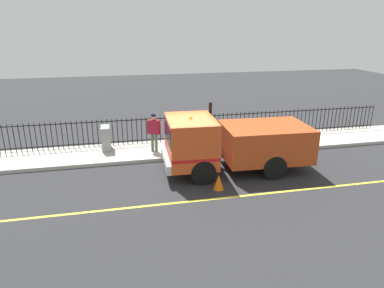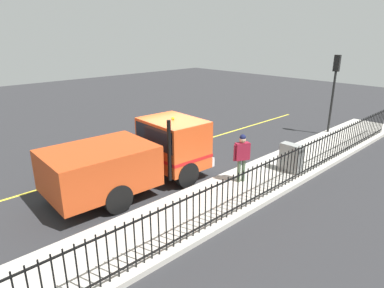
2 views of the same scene
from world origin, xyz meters
name	(u,v)px [view 1 (image 1 of 2)]	position (x,y,z in m)	size (l,w,h in m)	color
ground_plane	(184,173)	(0.00, 0.00, 0.00)	(60.54, 60.54, 0.00)	#2B2B2D
sidewalk_slab	(173,149)	(2.70, 0.00, 0.08)	(2.55, 27.52, 0.16)	#B7B2A8
lane_marking	(197,201)	(-2.46, 0.00, 0.00)	(0.12, 24.77, 0.01)	yellow
work_truck	(228,141)	(-0.10, -1.81, 1.29)	(2.76, 6.07, 2.66)	#D84C1E
worker_standing	(154,128)	(2.38, 0.93, 1.28)	(0.43, 0.61, 1.83)	maroon
iron_fence	(170,129)	(3.72, 0.00, 0.83)	(0.04, 23.43, 1.33)	black
utility_cabinet	(106,138)	(3.14, 3.12, 0.73)	(0.86, 0.41, 1.13)	gray
traffic_cone	(219,182)	(-1.75, -0.97, 0.28)	(0.40, 0.40, 0.56)	orange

